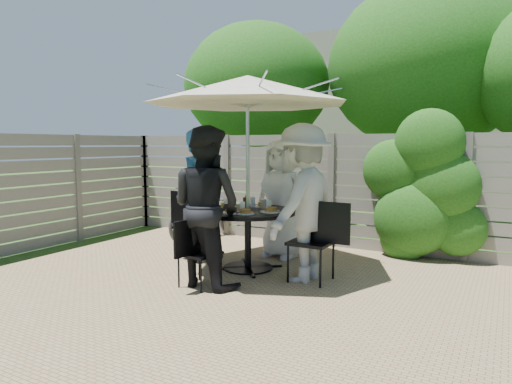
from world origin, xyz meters
The scene contains 23 objects.
backyard_envelope centered at (0.09, 10.29, 2.61)m, with size 60.00×60.00×5.00m.
patio_table centered at (-0.50, 1.16, 0.57)m, with size 1.36×1.36×0.81m.
umbrella centered at (-0.50, 1.16, 2.37)m, with size 2.90×2.90×2.56m.
chair_back centered at (-0.40, 2.12, 0.25)m, with size 0.45×0.62×0.83m.
person_back centered at (-0.41, 1.99, 0.87)m, with size 0.85×0.56×1.75m, color silver.
chair_left centered at (-1.46, 1.26, 0.30)m, with size 0.74×0.52×0.99m.
person_left centered at (-1.32, 1.25, 0.95)m, with size 0.69×0.45×1.89m, color #215893.
chair_front centered at (-0.59, 0.20, 0.25)m, with size 0.45×0.63×0.84m.
person_front centered at (-0.58, 0.33, 0.95)m, with size 0.92×0.72×1.89m, color black.
chair_right centered at (0.47, 1.06, 0.30)m, with size 0.73×0.49×1.00m.
person_right centered at (0.33, 1.08, 0.96)m, with size 1.25×0.72×1.93m, color #A6A5A1.
plate_back centered at (-0.46, 1.52, 0.84)m, with size 0.26×0.26×0.06m.
plate_left centered at (-0.85, 1.20, 0.84)m, with size 0.26×0.26×0.06m.
plate_front centered at (-0.53, 0.80, 0.84)m, with size 0.26×0.26×0.06m.
plate_right centered at (-0.14, 1.12, 0.84)m, with size 0.26×0.26×0.06m.
plate_extra centered at (-0.35, 0.84, 0.84)m, with size 0.24×0.24×0.06m.
glass_back centered at (-0.57, 1.43, 0.88)m, with size 0.07×0.07×0.14m, color silver.
glass_left centered at (-0.76, 1.08, 0.88)m, with size 0.07×0.07×0.14m, color silver.
glass_front centered at (-0.42, 0.89, 0.88)m, with size 0.07×0.07×0.14m, color silver.
glass_right centered at (-0.23, 1.24, 0.88)m, with size 0.07×0.07×0.14m, color silver.
syrup_jug centered at (-0.55, 1.22, 0.89)m, with size 0.09×0.09×0.16m, color #59280C.
coffee_cup centered at (-0.37, 1.37, 0.87)m, with size 0.08×0.08×0.12m, color #C6B293.
bicycle centered at (-2.14, 2.60, 0.47)m, with size 0.63×1.79×0.94m, color #333338.
Camera 1 is at (2.51, -4.00, 1.68)m, focal length 32.00 mm.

